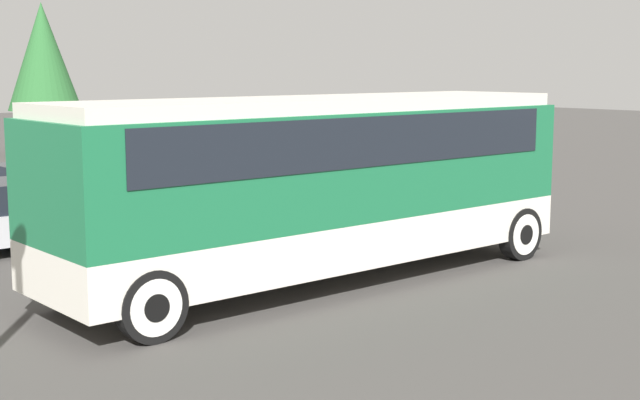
# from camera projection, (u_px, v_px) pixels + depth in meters

# --- Properties ---
(ground_plane) EXTENTS (120.00, 120.00, 0.00)m
(ground_plane) POSITION_uv_depth(u_px,v_px,m) (320.00, 282.00, 15.33)
(ground_plane) COLOR #423F3D
(tour_bus) EXTENTS (9.80, 2.57, 3.16)m
(tour_bus) POSITION_uv_depth(u_px,v_px,m) (324.00, 172.00, 15.11)
(tour_bus) COLOR silver
(tour_bus) RESTS_ON ground_plane
(parked_car_near) EXTENTS (4.57, 1.93, 1.38)m
(parked_car_near) POSITION_uv_depth(u_px,v_px,m) (56.00, 190.00, 21.64)
(parked_car_near) COLOR navy
(parked_car_near) RESTS_ON ground_plane
(parked_car_mid) EXTENTS (4.51, 1.84, 1.42)m
(parked_car_mid) POSITION_uv_depth(u_px,v_px,m) (46.00, 212.00, 18.31)
(parked_car_mid) COLOR #BCBCC1
(parked_car_mid) RESTS_ON ground_plane
(tree_center) EXTENTS (3.02, 3.02, 6.34)m
(tree_center) POSITION_uv_depth(u_px,v_px,m) (43.00, 57.00, 37.32)
(tree_center) COLOR brown
(tree_center) RESTS_ON ground_plane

